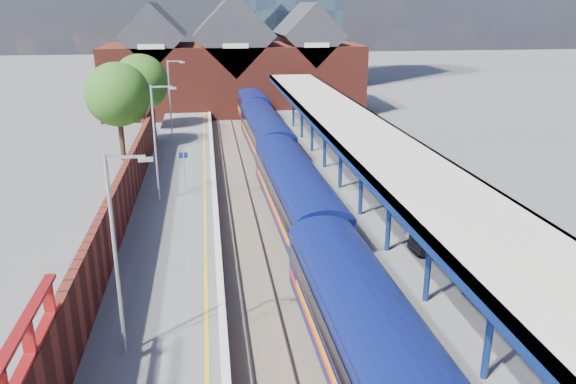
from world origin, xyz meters
name	(u,v)px	position (x,y,z in m)	size (l,w,h in m)	color
ground	(255,175)	(0.00, 30.00, 0.00)	(240.00, 240.00, 0.00)	#5B5B5E
ballast_bed	(269,222)	(0.00, 20.00, 0.03)	(6.00, 76.00, 0.06)	#473D33
rails	(269,220)	(0.00, 20.00, 0.12)	(4.51, 76.00, 0.14)	slate
left_platform	(175,219)	(-5.50, 20.00, 0.50)	(5.00, 76.00, 1.00)	#565659
right_platform	(367,210)	(6.00, 20.00, 0.50)	(6.00, 76.00, 1.00)	#565659
coping_left	(215,209)	(-3.15, 20.00, 1.02)	(0.30, 76.00, 0.05)	silver
coping_right	(321,204)	(3.15, 20.00, 1.02)	(0.30, 76.00, 0.05)	silver
yellow_line	(205,210)	(-3.75, 20.00, 1.01)	(0.14, 76.00, 0.01)	yellow
train	(277,154)	(1.49, 27.93, 2.12)	(3.17, 65.96, 3.45)	#0B1452
canopy	(353,127)	(5.48, 21.95, 5.25)	(4.50, 52.00, 4.48)	navy
lamp_post_b	(119,245)	(-6.36, 6.00, 4.99)	(1.48, 0.18, 7.00)	#A5A8AA
lamp_post_c	(157,137)	(-6.36, 22.00, 4.99)	(1.48, 0.18, 7.00)	#A5A8AA
lamp_post_d	(171,96)	(-6.36, 38.00, 4.99)	(1.48, 0.18, 7.00)	#A5A8AA
platform_sign	(184,164)	(-5.00, 24.00, 2.69)	(0.55, 0.08, 2.50)	#A5A8AA
brick_wall	(108,233)	(-8.10, 13.54, 2.45)	(0.35, 50.00, 3.86)	#5C2018
station_building	(234,66)	(0.00, 58.00, 5.45)	(30.00, 12.12, 13.78)	#5C2018
tree_near	(120,96)	(-10.35, 35.91, 5.35)	(5.20, 5.20, 8.10)	#382314
tree_far	(142,83)	(-9.35, 43.91, 5.35)	(5.20, 5.20, 8.10)	#382314
parked_car_silver	(450,228)	(8.41, 13.60, 1.73)	(1.54, 4.43, 1.46)	#B7B7BC
parked_car_dark	(450,241)	(7.89, 12.35, 1.58)	(1.63, 4.02, 1.17)	black
parked_car_blue	(512,286)	(8.50, 7.69, 1.55)	(1.82, 3.95, 1.10)	navy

